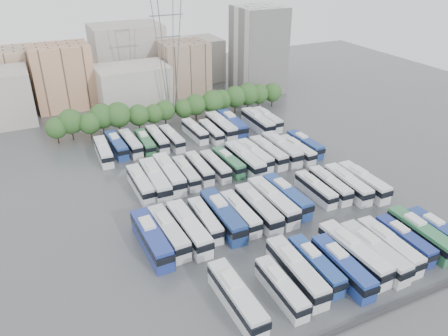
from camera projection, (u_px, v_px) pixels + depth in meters
name	position (u px, v px, depth m)	size (l,w,h in m)	color
ground	(249.00, 198.00, 83.17)	(220.00, 220.00, 0.00)	#424447
parapet	(370.00, 317.00, 56.67)	(56.00, 0.50, 0.50)	#2D2D30
tree_line	(176.00, 107.00, 115.00)	(65.40, 7.93, 8.13)	black
city_buildings	(118.00, 71.00, 134.15)	(102.00, 35.00, 20.00)	#9E998E
apartment_tower	(258.00, 50.00, 136.38)	(14.00, 14.00, 26.00)	silver
electricity_pylon	(168.00, 46.00, 115.22)	(9.00, 6.91, 33.83)	slate
bus_r0_s2	(237.00, 297.00, 57.46)	(2.99, 12.89, 4.03)	silver
bus_r0_s4	(281.00, 288.00, 59.49)	(2.49, 11.02, 3.45)	silver
bus_r0_s5	(296.00, 271.00, 61.94)	(3.25, 13.22, 4.12)	silver
bus_r0_s6	(315.00, 265.00, 63.51)	(2.75, 11.67, 3.65)	navy
bus_r0_s7	(342.00, 266.00, 62.98)	(2.98, 12.46, 3.89)	navy
bus_r0_s8	(354.00, 253.00, 65.40)	(3.47, 13.66, 4.25)	silver
bus_r0_s9	(374.00, 252.00, 65.82)	(3.06, 13.04, 4.08)	silver
bus_r0_s10	(389.00, 246.00, 67.25)	(2.95, 12.47, 3.89)	silver
bus_r0_s11	(404.00, 240.00, 68.87)	(2.61, 11.23, 3.51)	navy
bus_r0_s12	(420.00, 234.00, 69.95)	(3.02, 12.69, 3.97)	#2E6D43
bus_r0_s13	(439.00, 233.00, 70.34)	(2.71, 11.94, 3.74)	navy
bus_r1_s0	(151.00, 238.00, 68.62)	(3.28, 13.56, 4.23)	navy
bus_r1_s1	(168.00, 232.00, 70.38)	(3.34, 12.84, 3.99)	silver
bus_r1_s2	(189.00, 228.00, 71.13)	(3.31, 13.37, 4.17)	silver
bus_r1_s3	(205.00, 220.00, 73.82)	(2.71, 11.17, 3.48)	silver
bus_r1_s4	(223.00, 215.00, 74.29)	(3.10, 13.66, 4.28)	navy
bus_r1_s5	(240.00, 213.00, 75.53)	(2.56, 11.62, 3.64)	silver
bus_r1_s6	(258.00, 208.00, 76.41)	(2.98, 13.18, 4.13)	silver
bus_r1_s7	(273.00, 201.00, 78.26)	(3.21, 13.70, 4.28)	silver
bus_r1_s8	(286.00, 196.00, 80.22)	(3.21, 12.93, 4.03)	navy
bus_r1_s10	(316.00, 189.00, 82.97)	(2.41, 10.92, 3.42)	silver
bus_r1_s11	(330.00, 185.00, 84.16)	(2.95, 11.57, 3.60)	silver
bus_r1_s12	(348.00, 184.00, 84.26)	(3.24, 12.45, 3.87)	white
bus_r1_s13	(363.00, 182.00, 84.93)	(2.83, 12.72, 3.99)	silver
bus_r2_s1	(141.00, 183.00, 84.51)	(2.66, 11.94, 3.74)	silver
bus_r2_s2	(155.00, 180.00, 85.25)	(3.32, 13.77, 4.30)	silver
bus_r2_s3	(169.00, 174.00, 87.54)	(3.23, 13.61, 4.25)	white
bus_r2_s4	(186.00, 173.00, 88.58)	(2.74, 11.25, 3.51)	silver
bus_r2_s5	(199.00, 168.00, 90.63)	(2.64, 11.16, 3.49)	silver
bus_r2_s6	(215.00, 166.00, 91.33)	(2.60, 11.09, 3.47)	silver
bus_r2_s7	(228.00, 162.00, 92.89)	(3.00, 11.24, 3.49)	#2F6E45
bus_r2_s8	(245.00, 159.00, 93.14)	(3.27, 13.55, 4.23)	silver
bus_r2_s9	(255.00, 155.00, 95.54)	(2.98, 12.29, 3.84)	white
bus_r2_s10	(268.00, 152.00, 96.67)	(2.99, 12.64, 3.95)	silver
bus_r2_s11	(281.00, 149.00, 97.91)	(2.99, 13.47, 4.22)	silver
bus_r2_s12	(297.00, 150.00, 98.17)	(2.90, 11.64, 3.63)	silver
bus_r2_s13	(305.00, 144.00, 100.81)	(2.94, 11.65, 3.63)	navy
bus_r3_s0	(103.00, 151.00, 97.40)	(3.03, 11.88, 3.70)	silver
bus_r3_s1	(116.00, 145.00, 100.36)	(3.07, 11.88, 3.70)	navy
bus_r3_s2	(131.00, 143.00, 101.40)	(2.98, 11.63, 3.62)	silver
bus_r3_s3	(145.00, 142.00, 101.87)	(2.78, 11.19, 3.49)	#2B653B
bus_r3_s4	(157.00, 139.00, 103.62)	(2.55, 11.48, 3.60)	silver
bus_r3_s5	(172.00, 138.00, 104.01)	(2.86, 11.43, 3.56)	silver
bus_r3_s7	(195.00, 131.00, 107.98)	(2.90, 11.33, 3.53)	silver
bus_r3_s8	(211.00, 131.00, 107.66)	(2.52, 10.97, 3.43)	silver
bus_r3_s9	(221.00, 126.00, 109.85)	(2.94, 13.43, 4.21)	silver
bus_r3_s10	(232.00, 124.00, 111.13)	(3.60, 13.68, 4.25)	navy
bus_r3_s12	(258.00, 122.00, 112.53)	(3.05, 13.40, 4.19)	silver
bus_r3_s13	(267.00, 119.00, 114.62)	(2.67, 12.12, 3.80)	silver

